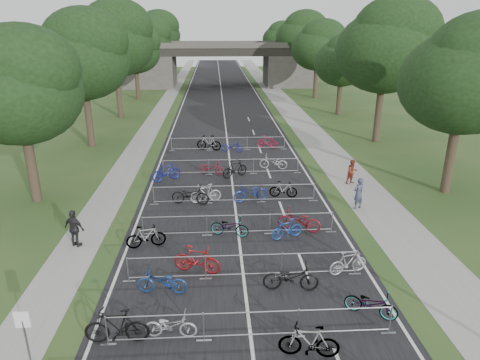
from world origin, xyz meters
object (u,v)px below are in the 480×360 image
at_px(park_sign, 24,328).
at_px(pedestrian_a, 358,194).
at_px(overpass_bridge, 220,64).
at_px(pedestrian_b, 352,172).
at_px(pedestrian_c, 75,229).

height_order(park_sign, pedestrian_a, park_sign).
distance_m(overpass_bridge, park_sign, 62.41).
distance_m(park_sign, pedestrian_a, 17.35).
bearing_deg(overpass_bridge, pedestrian_b, -80.77).
distance_m(overpass_bridge, pedestrian_b, 47.98).
bearing_deg(pedestrian_a, park_sign, 11.82).
bearing_deg(pedestrian_a, pedestrian_c, -12.96).
bearing_deg(overpass_bridge, pedestrian_c, -97.87).
xyz_separation_m(park_sign, pedestrian_c, (-0.76, 7.30, -0.37)).
bearing_deg(overpass_bridge, pedestrian_a, -82.44).
relative_size(park_sign, pedestrian_a, 1.01).
height_order(overpass_bridge, park_sign, overpass_bridge).
distance_m(pedestrian_b, pedestrian_c, 16.96).
bearing_deg(overpass_bridge, park_sign, -96.26).
distance_m(overpass_bridge, pedestrian_c, 55.29).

